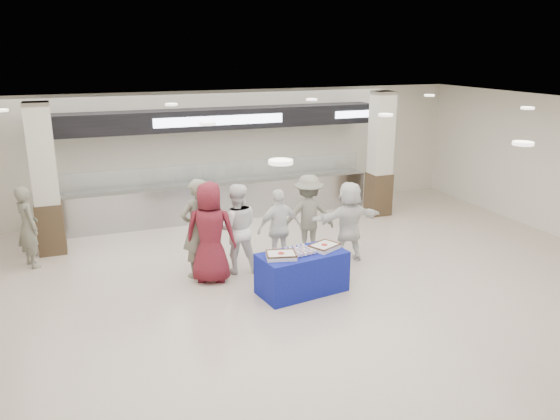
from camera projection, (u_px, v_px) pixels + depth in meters
name	position (u px, v px, depth m)	size (l,w,h in m)	color
ground	(300.00, 304.00, 9.38)	(14.00, 14.00, 0.00)	beige
serving_line	(218.00, 174.00, 13.88)	(8.70, 0.85, 2.80)	#ACAFB3
column_left	(45.00, 183.00, 11.34)	(0.55, 0.55, 3.20)	#362718
column_right	(380.00, 157.00, 14.07)	(0.55, 0.55, 3.20)	#362718
display_table	(302.00, 272.00, 9.75)	(1.55, 0.78, 0.75)	navy
sheet_cake_left	(281.00, 255.00, 9.40)	(0.58, 0.50, 0.10)	white
sheet_cake_right	(324.00, 246.00, 9.82)	(0.61, 0.56, 0.10)	white
cupcake_tray	(300.00, 251.00, 9.62)	(0.50, 0.41, 0.07)	#B5B5BB
civilian_maroon	(210.00, 233.00, 10.06)	(0.94, 0.61, 1.92)	maroon
soldier_a	(197.00, 228.00, 10.30)	(0.70, 0.46, 1.92)	slate
chef_tall	(237.00, 228.00, 10.53)	(0.86, 0.67, 1.77)	white
chef_short	(279.00, 228.00, 10.83)	(0.93, 0.39, 1.59)	white
soldier_b	(308.00, 215.00, 11.44)	(1.11, 0.64, 1.73)	slate
civilian_white	(349.00, 221.00, 11.11)	(1.55, 0.49, 1.67)	white
soldier_bg	(28.00, 227.00, 10.80)	(0.61, 0.40, 1.67)	slate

